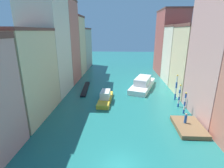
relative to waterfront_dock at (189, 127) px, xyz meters
The scene contains 17 objects.
ground_plane 19.46m from the waterfront_dock, 119.38° to the left, with size 154.00×154.00×0.00m, color #1E6B66.
building_left_1 25.86m from the waterfront_dock, behind, with size 7.36×11.81×13.63m.
building_left_2 30.07m from the waterfront_dock, 151.13° to the left, with size 7.36×9.59×20.51m.
building_left_3 35.15m from the waterfront_dock, 137.53° to the left, with size 7.36×8.49×20.71m.
building_left_4 40.94m from the waterfront_dock, 128.33° to the left, with size 7.36×8.24×17.57m.
building_left_5 48.84m from the waterfront_dock, 120.90° to the left, with size 7.36×12.01×14.21m.
building_right_2 17.09m from the waterfront_dock, 68.36° to the left, with size 7.36×9.59×14.58m.
building_right_3 25.51m from the waterfront_dock, 76.44° to the left, with size 7.36×8.67×14.65m.
building_right_4 36.06m from the waterfront_dock, 80.50° to the left, with size 7.36×12.08×19.39m.
waterfront_dock is the anchor object (origin of this frame).
person_on_dock 1.18m from the waterfront_dock, 121.84° to the left, with size 0.36×0.36×1.50m.
mooring_pole_0 5.11m from the waterfront_dock, 78.67° to the left, with size 0.29×0.29×3.76m.
mooring_pole_1 7.66m from the waterfront_dock, 83.22° to the left, with size 0.33×0.33×4.24m.
mooring_pole_2 11.16m from the waterfront_dock, 83.01° to the left, with size 0.33×0.33×5.15m.
vaporetto_white 18.37m from the waterfront_dock, 103.58° to the left, with size 7.73×12.93×2.66m.
gondola_black 24.05m from the waterfront_dock, 137.94° to the left, with size 2.01×10.25×0.37m.
motorboat_0 15.56m from the waterfront_dock, 143.71° to the left, with size 2.65×7.81×2.16m.
Camera 1 is at (-0.15, -14.08, 13.16)m, focal length 27.41 mm.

